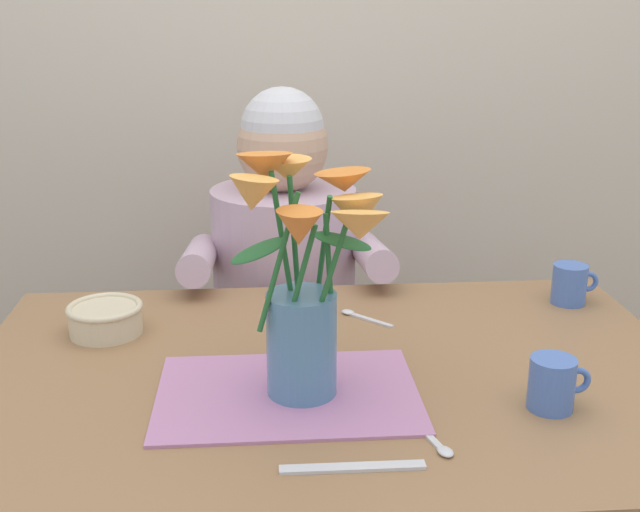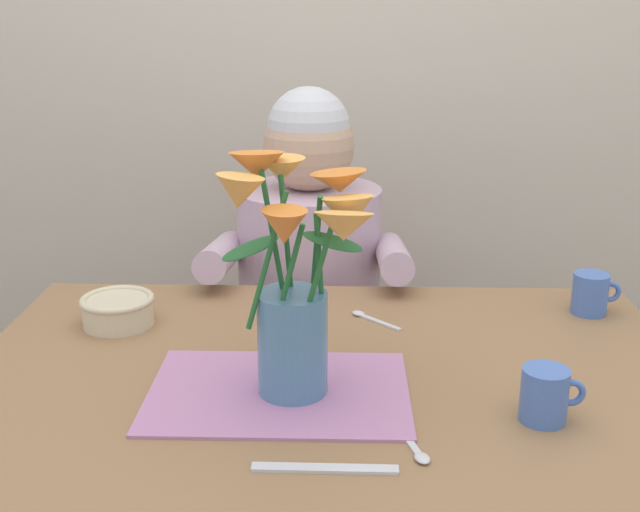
# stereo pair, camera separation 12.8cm
# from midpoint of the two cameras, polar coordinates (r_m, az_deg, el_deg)

# --- Properties ---
(wood_panel_backdrop) EXTENTS (4.00, 0.10, 2.50)m
(wood_panel_backdrop) POSITION_cam_midpoint_polar(r_m,az_deg,el_deg) (2.22, -3.33, 16.19)
(wood_panel_backdrop) COLOR beige
(wood_panel_backdrop) RESTS_ON ground_plane
(dining_table) EXTENTS (1.20, 0.80, 0.74)m
(dining_table) POSITION_cam_midpoint_polar(r_m,az_deg,el_deg) (1.35, -1.92, -11.94)
(dining_table) COLOR olive
(dining_table) RESTS_ON ground_plane
(seated_person) EXTENTS (0.45, 0.47, 1.14)m
(seated_person) POSITION_cam_midpoint_polar(r_m,az_deg,el_deg) (1.94, -4.43, -4.99)
(seated_person) COLOR #4C4C56
(seated_person) RESTS_ON ground_plane
(striped_placemat) EXTENTS (0.40, 0.28, 0.00)m
(striped_placemat) POSITION_cam_midpoint_polar(r_m,az_deg,el_deg) (1.23, -5.37, -9.92)
(striped_placemat) COLOR #B275A3
(striped_placemat) RESTS_ON dining_table
(flower_vase) EXTENTS (0.25, 0.25, 0.37)m
(flower_vase) POSITION_cam_midpoint_polar(r_m,az_deg,el_deg) (1.15, -4.17, -1.64)
(flower_vase) COLOR teal
(flower_vase) RESTS_ON dining_table
(ceramic_bowl) EXTENTS (0.14, 0.14, 0.06)m
(ceramic_bowl) POSITION_cam_midpoint_polar(r_m,az_deg,el_deg) (1.50, -17.63, -4.32)
(ceramic_bowl) COLOR beige
(ceramic_bowl) RESTS_ON dining_table
(dinner_knife) EXTENTS (0.19, 0.02, 0.00)m
(dinner_knife) POSITION_cam_midpoint_polar(r_m,az_deg,el_deg) (1.05, -1.29, -15.12)
(dinner_knife) COLOR silver
(dinner_knife) RESTS_ON dining_table
(ceramic_mug) EXTENTS (0.09, 0.07, 0.08)m
(ceramic_mug) POSITION_cam_midpoint_polar(r_m,az_deg,el_deg) (1.62, 15.48, -2.00)
(ceramic_mug) COLOR #476BB7
(ceramic_mug) RESTS_ON dining_table
(coffee_cup) EXTENTS (0.09, 0.07, 0.08)m
(coffee_cup) POSITION_cam_midpoint_polar(r_m,az_deg,el_deg) (1.20, 13.53, -9.01)
(coffee_cup) COLOR #476BB7
(coffee_cup) RESTS_ON dining_table
(spoon_0) EXTENTS (0.10, 0.09, 0.01)m
(spoon_0) POSITION_cam_midpoint_polar(r_m,az_deg,el_deg) (1.51, 0.37, -4.39)
(spoon_0) COLOR silver
(spoon_0) RESTS_ON dining_table
(spoon_1) EXTENTS (0.05, 0.12, 0.01)m
(spoon_1) POSITION_cam_midpoint_polar(r_m,az_deg,el_deg) (1.11, 5.00, -13.35)
(spoon_1) COLOR silver
(spoon_1) RESTS_ON dining_table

